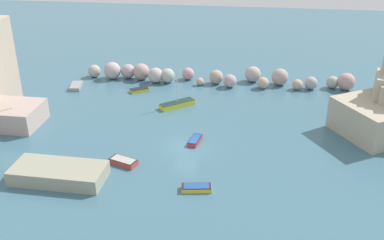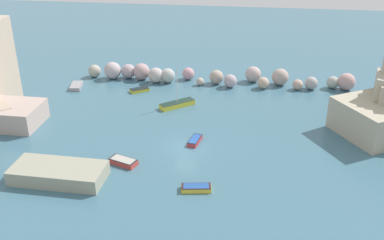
# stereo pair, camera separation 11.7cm
# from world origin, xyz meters

# --- Properties ---
(cove_water) EXTENTS (160.00, 160.00, 0.00)m
(cove_water) POSITION_xyz_m (0.00, 0.00, 0.00)
(cove_water) COLOR #3E687B
(cove_water) RESTS_ON ground
(rock_breakwater) EXTENTS (42.32, 5.17, 2.74)m
(rock_breakwater) POSITION_xyz_m (0.60, 21.29, 1.18)
(rock_breakwater) COLOR #ADA797
(rock_breakwater) RESTS_ON ground
(stone_dock) EXTENTS (9.74, 4.58, 1.53)m
(stone_dock) POSITION_xyz_m (-12.03, -8.62, 0.77)
(stone_dock) COLOR gray
(stone_dock) RESTS_ON ground
(moored_boat_0) EXTENTS (1.57, 2.97, 0.52)m
(moored_boat_0) POSITION_xyz_m (0.91, 1.31, 0.27)
(moored_boat_0) COLOR #BE3135
(moored_boat_0) RESTS_ON cove_water
(moored_boat_1) EXTENTS (3.01, 2.67, 0.50)m
(moored_boat_1) POSITION_xyz_m (-9.60, 16.25, 0.25)
(moored_boat_1) COLOR gold
(moored_boat_1) RESTS_ON cove_water
(moored_boat_2) EXTENTS (4.84, 4.36, 5.87)m
(moored_boat_2) POSITION_xyz_m (-2.95, 11.46, 0.39)
(moored_boat_2) COLOR yellow
(moored_boat_2) RESTS_ON cove_water
(moored_boat_3) EXTENTS (3.42, 2.40, 0.60)m
(moored_boat_3) POSITION_xyz_m (-6.26, -4.71, 0.31)
(moored_boat_3) COLOR #CA3D35
(moored_boat_3) RESTS_ON cove_water
(moored_boat_4) EXTENTS (2.13, 3.49, 0.55)m
(moored_boat_4) POSITION_xyz_m (-19.67, 16.37, 0.28)
(moored_boat_4) COLOR gray
(moored_boat_4) RESTS_ON cove_water
(moored_boat_5) EXTENTS (3.16, 1.66, 0.54)m
(moored_boat_5) POSITION_xyz_m (2.37, -8.64, 0.28)
(moored_boat_5) COLOR yellow
(moored_boat_5) RESTS_ON cove_water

